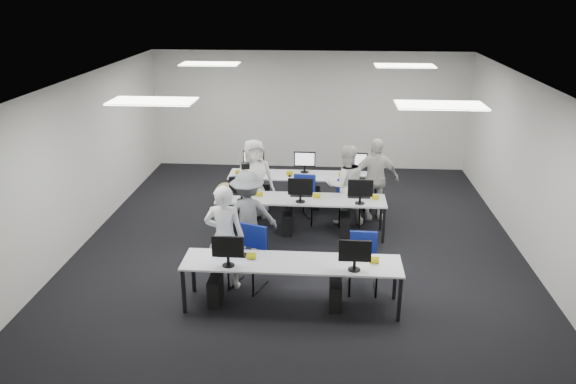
# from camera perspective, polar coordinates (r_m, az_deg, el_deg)

# --- Properties ---
(room) EXTENTS (9.00, 9.02, 3.00)m
(room) POSITION_cam_1_polar(r_m,az_deg,el_deg) (10.17, 1.29, 3.00)
(room) COLOR black
(room) RESTS_ON ground
(ceiling_panels) EXTENTS (5.20, 4.60, 0.02)m
(ceiling_panels) POSITION_cam_1_polar(r_m,az_deg,el_deg) (9.83, 1.36, 11.29)
(ceiling_panels) COLOR white
(ceiling_panels) RESTS_ON room
(desk_front) EXTENTS (3.20, 0.70, 0.73)m
(desk_front) POSITION_cam_1_polar(r_m,az_deg,el_deg) (8.26, 0.38, -7.42)
(desk_front) COLOR #AFB2B3
(desk_front) RESTS_ON ground
(desk_mid) EXTENTS (3.20, 0.70, 0.73)m
(desk_mid) POSITION_cam_1_polar(r_m,az_deg,el_deg) (10.63, 1.31, -0.90)
(desk_mid) COLOR #AFB2B3
(desk_mid) RESTS_ON ground
(desk_back) EXTENTS (3.20, 0.70, 0.73)m
(desk_back) POSITION_cam_1_polar(r_m,az_deg,el_deg) (11.94, 1.65, 1.52)
(desk_back) COLOR #AFB2B3
(desk_back) RESTS_ON ground
(equipment_front) EXTENTS (2.51, 0.41, 1.19)m
(equipment_front) POSITION_cam_1_polar(r_m,az_deg,el_deg) (8.41, -0.96, -9.37)
(equipment_front) COLOR #0C31A7
(equipment_front) RESTS_ON desk_front
(equipment_mid) EXTENTS (2.91, 0.41, 1.19)m
(equipment_mid) POSITION_cam_1_polar(r_m,az_deg,el_deg) (10.74, 0.27, -2.51)
(equipment_mid) COLOR white
(equipment_mid) RESTS_ON desk_mid
(equipment_back) EXTENTS (2.91, 0.41, 1.19)m
(equipment_back) POSITION_cam_1_polar(r_m,az_deg,el_deg) (12.06, 2.55, 0.07)
(equipment_back) COLOR white
(equipment_back) RESTS_ON desk_back
(chair_0) EXTENTS (0.63, 0.66, 0.98)m
(chair_0) POSITION_cam_1_polar(r_m,az_deg,el_deg) (8.97, -4.05, -7.77)
(chair_0) COLOR navy
(chair_0) RESTS_ON ground
(chair_1) EXTENTS (0.46, 0.50, 0.92)m
(chair_1) POSITION_cam_1_polar(r_m,az_deg,el_deg) (8.94, 7.58, -8.17)
(chair_1) COLOR navy
(chair_1) RESTS_ON ground
(chair_2) EXTENTS (0.48, 0.51, 0.86)m
(chair_2) POSITION_cam_1_polar(r_m,az_deg,el_deg) (11.52, -4.83, -1.45)
(chair_2) COLOR navy
(chair_2) RESTS_ON ground
(chair_3) EXTENTS (0.50, 0.54, 0.93)m
(chair_3) POSITION_cam_1_polar(r_m,az_deg,el_deg) (11.36, 1.54, -1.58)
(chair_3) COLOR navy
(chair_3) RESTS_ON ground
(chair_4) EXTENTS (0.47, 0.50, 0.89)m
(chair_4) POSITION_cam_1_polar(r_m,az_deg,el_deg) (11.30, 6.15, -1.88)
(chair_4) COLOR navy
(chair_4) RESTS_ON ground
(chair_5) EXTENTS (0.54, 0.57, 0.90)m
(chair_5) POSITION_cam_1_polar(r_m,az_deg,el_deg) (11.66, -4.45, -1.09)
(chair_5) COLOR navy
(chair_5) RESTS_ON ground
(chair_6) EXTENTS (0.53, 0.56, 0.83)m
(chair_6) POSITION_cam_1_polar(r_m,az_deg,el_deg) (11.58, 1.02, -1.29)
(chair_6) COLOR navy
(chair_6) RESTS_ON ground
(chair_7) EXTENTS (0.52, 0.56, 0.92)m
(chair_7) POSITION_cam_1_polar(r_m,az_deg,el_deg) (11.48, 6.14, -1.47)
(chair_7) COLOR navy
(chair_7) RESTS_ON ground
(handbag) EXTENTS (0.38, 0.31, 0.27)m
(handbag) POSITION_cam_1_polar(r_m,az_deg,el_deg) (10.74, -6.43, 0.25)
(handbag) COLOR olive
(handbag) RESTS_ON desk_mid
(student_0) EXTENTS (0.63, 0.42, 1.71)m
(student_0) POSITION_cam_1_polar(r_m,az_deg,el_deg) (8.77, -6.45, -4.58)
(student_0) COLOR silver
(student_0) RESTS_ON ground
(student_1) EXTENTS (0.91, 0.78, 1.63)m
(student_1) POSITION_cam_1_polar(r_m,az_deg,el_deg) (11.13, 5.90, 0.73)
(student_1) COLOR silver
(student_1) RESTS_ON ground
(student_2) EXTENTS (0.94, 0.78, 1.64)m
(student_2) POSITION_cam_1_polar(r_m,az_deg,el_deg) (11.43, -3.42, 1.34)
(student_2) COLOR silver
(student_2) RESTS_ON ground
(student_3) EXTENTS (1.04, 0.57, 1.68)m
(student_3) POSITION_cam_1_polar(r_m,az_deg,el_deg) (11.47, 8.79, 1.32)
(student_3) COLOR silver
(student_3) RESTS_ON ground
(photographer) EXTENTS (1.13, 0.81, 1.58)m
(photographer) POSITION_cam_1_polar(r_m,az_deg,el_deg) (9.70, -4.13, -2.39)
(photographer) COLOR slate
(photographer) RESTS_ON ground
(dslr_camera) EXTENTS (0.18, 0.21, 0.10)m
(dslr_camera) POSITION_cam_1_polar(r_m,az_deg,el_deg) (9.58, -4.36, 2.67)
(dslr_camera) COLOR black
(dslr_camera) RESTS_ON photographer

